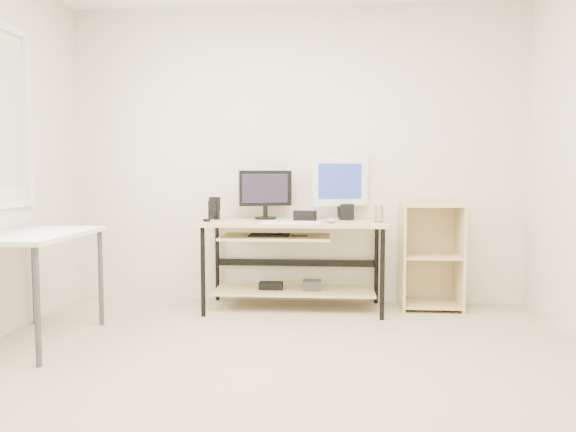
# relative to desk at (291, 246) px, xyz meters

# --- Properties ---
(room) EXTENTS (4.01, 4.01, 2.62)m
(room) POSITION_rel_desk_xyz_m (-0.11, -1.62, 0.78)
(room) COLOR #BFB093
(room) RESTS_ON ground
(desk) EXTENTS (1.50, 0.65, 0.75)m
(desk) POSITION_rel_desk_xyz_m (0.00, 0.00, 0.00)
(desk) COLOR beige
(desk) RESTS_ON ground
(side_table) EXTENTS (0.60, 1.00, 0.75)m
(side_table) POSITION_rel_desk_xyz_m (-1.65, -1.06, 0.13)
(side_table) COLOR white
(side_table) RESTS_ON ground
(shelf_unit) EXTENTS (0.50, 0.40, 0.90)m
(shelf_unit) POSITION_rel_desk_xyz_m (1.18, 0.16, -0.09)
(shelf_unit) COLOR beige
(shelf_unit) RESTS_ON ground
(black_monitor) EXTENTS (0.45, 0.20, 0.42)m
(black_monitor) POSITION_rel_desk_xyz_m (-0.23, 0.17, 0.45)
(black_monitor) COLOR black
(black_monitor) RESTS_ON desk
(white_imac) EXTENTS (0.48, 0.25, 0.54)m
(white_imac) POSITION_rel_desk_xyz_m (0.41, 0.20, 0.52)
(white_imac) COLOR silver
(white_imac) RESTS_ON desk
(keyboard) EXTENTS (0.50, 0.18, 0.02)m
(keyboard) POSITION_rel_desk_xyz_m (0.02, -0.25, 0.22)
(keyboard) COLOR white
(keyboard) RESTS_ON desk
(mouse) EXTENTS (0.10, 0.13, 0.04)m
(mouse) POSITION_rel_desk_xyz_m (0.34, -0.16, 0.23)
(mouse) COLOR #AFAFB4
(mouse) RESTS_ON desk
(center_speaker) EXTENTS (0.20, 0.13, 0.09)m
(center_speaker) POSITION_rel_desk_xyz_m (0.12, -0.05, 0.26)
(center_speaker) COLOR black
(center_speaker) RESTS_ON desk
(speaker_left) EXTENTS (0.11, 0.11, 0.19)m
(speaker_left) POSITION_rel_desk_xyz_m (-0.67, 0.11, 0.31)
(speaker_left) COLOR black
(speaker_left) RESTS_ON desk
(speaker_right) EXTENTS (0.12, 0.12, 0.13)m
(speaker_right) POSITION_rel_desk_xyz_m (0.47, 0.14, 0.28)
(speaker_right) COLOR black
(speaker_right) RESTS_ON desk
(audio_controller) EXTENTS (0.09, 0.07, 0.16)m
(audio_controller) POSITION_rel_desk_xyz_m (-0.67, 0.10, 0.29)
(audio_controller) COLOR black
(audio_controller) RESTS_ON desk
(volume_puck) EXTENTS (0.08, 0.08, 0.02)m
(volume_puck) POSITION_rel_desk_xyz_m (-0.68, -0.13, 0.22)
(volume_puck) COLOR black
(volume_puck) RESTS_ON desk
(smartphone) EXTENTS (0.08, 0.12, 0.01)m
(smartphone) POSITION_rel_desk_xyz_m (0.17, -0.08, 0.22)
(smartphone) COLOR black
(smartphone) RESTS_ON desk
(coaster) EXTENTS (0.10, 0.10, 0.01)m
(coaster) POSITION_rel_desk_xyz_m (0.72, -0.07, 0.21)
(coaster) COLOR olive
(coaster) RESTS_ON desk
(drinking_glass) EXTENTS (0.08, 0.08, 0.14)m
(drinking_glass) POSITION_rel_desk_xyz_m (0.72, -0.07, 0.29)
(drinking_glass) COLOR white
(drinking_glass) RESTS_ON coaster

